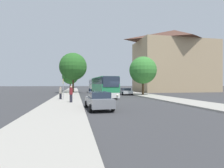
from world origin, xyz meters
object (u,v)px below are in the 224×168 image
(bus_middle, at_px, (96,86))
(tree_right_near, at_px, (143,70))
(tree_left_near, at_px, (73,67))
(parked_car_right_far, at_px, (109,89))
(pedestrian_waiting_far, at_px, (71,94))
(tree_left_far, at_px, (70,76))
(bus_stop_sign, at_px, (63,87))
(bus_front, at_px, (104,87))
(parked_car_right_near, at_px, (126,91))
(pedestrian_waiting_near, at_px, (61,93))
(parked_car_left_curb, at_px, (99,100))

(bus_middle, height_order, tree_right_near, tree_right_near)
(tree_left_near, bearing_deg, parked_car_right_far, 41.33)
(pedestrian_waiting_far, height_order, tree_left_far, tree_left_far)
(bus_stop_sign, height_order, tree_left_near, tree_left_near)
(tree_left_near, relative_size, tree_left_far, 1.34)
(bus_front, height_order, pedestrian_waiting_far, bus_front)
(bus_middle, bearing_deg, parked_car_right_far, 63.48)
(parked_car_right_near, xyz_separation_m, pedestrian_waiting_far, (-10.18, -13.50, 0.35))
(pedestrian_waiting_far, xyz_separation_m, tree_left_far, (-1.15, 35.98, 3.49))
(pedestrian_waiting_near, height_order, tree_left_near, tree_left_near)
(parked_car_left_curb, height_order, tree_right_near, tree_right_near)
(parked_car_left_curb, xyz_separation_m, parked_car_right_far, (7.78, 36.13, -0.00))
(parked_car_right_far, xyz_separation_m, pedestrian_waiting_far, (-10.19, -31.29, 0.29))
(bus_front, bearing_deg, parked_car_left_curb, -103.02)
(parked_car_right_near, height_order, parked_car_right_far, parked_car_right_far)
(tree_left_far, bearing_deg, pedestrian_waiting_far, -88.17)
(bus_front, relative_size, parked_car_left_curb, 2.26)
(bus_front, distance_m, parked_car_right_far, 23.74)
(bus_stop_sign, bearing_deg, pedestrian_waiting_far, -72.63)
(pedestrian_waiting_far, bearing_deg, parked_car_left_curb, 114.09)
(bus_stop_sign, distance_m, tree_left_far, 32.70)
(bus_stop_sign, bearing_deg, tree_left_far, 90.16)
(parked_car_left_curb, relative_size, tree_left_near, 0.51)
(pedestrian_waiting_far, distance_m, tree_left_far, 36.17)
(parked_car_right_far, xyz_separation_m, tree_right_near, (2.63, -20.15, 3.94))
(bus_middle, bearing_deg, bus_front, -90.11)
(pedestrian_waiting_near, bearing_deg, tree_right_near, -34.19)
(pedestrian_waiting_near, bearing_deg, parked_car_right_near, -21.48)
(parked_car_left_curb, bearing_deg, pedestrian_waiting_near, 109.84)
(parked_car_right_far, distance_m, tree_right_near, 20.70)
(parked_car_right_near, bearing_deg, bus_stop_sign, 44.92)
(bus_stop_sign, bearing_deg, parked_car_right_far, 68.03)
(parked_car_right_near, height_order, bus_stop_sign, bus_stop_sign)
(parked_car_right_far, height_order, pedestrian_waiting_near, pedestrian_waiting_near)
(bus_front, bearing_deg, bus_stop_sign, -143.49)
(pedestrian_waiting_near, bearing_deg, tree_left_far, 29.37)
(tree_right_near, bearing_deg, parked_car_right_near, 138.28)
(parked_car_right_near, bearing_deg, pedestrian_waiting_far, 55.96)
(parked_car_right_far, distance_m, bus_stop_sign, 30.10)
(bus_front, height_order, parked_car_right_far, bus_front)
(bus_front, distance_m, pedestrian_waiting_near, 7.53)
(tree_left_near, height_order, tree_left_far, tree_left_near)
(bus_front, bearing_deg, pedestrian_waiting_near, -150.24)
(bus_middle, xyz_separation_m, tree_left_far, (-6.27, 14.50, 2.85))
(parked_car_right_far, relative_size, tree_left_far, 0.63)
(bus_middle, height_order, tree_left_near, tree_left_near)
(bus_middle, distance_m, tree_left_near, 6.93)
(pedestrian_waiting_far, bearing_deg, parked_car_right_near, -129.38)
(bus_stop_sign, xyz_separation_m, pedestrian_waiting_near, (-0.39, 0.81, -0.84))
(parked_car_right_near, relative_size, pedestrian_waiting_far, 2.31)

